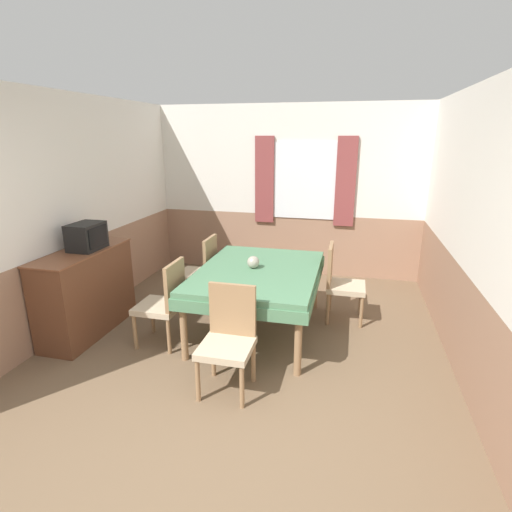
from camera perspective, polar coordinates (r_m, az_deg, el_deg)
The scene contains 12 objects.
ground_plane at distance 2.96m, azimuth -12.55°, elevation -29.95°, with size 16.00×16.00×0.00m, color brown.
wall_back at distance 6.28m, azimuth 4.59°, elevation 9.22°, with size 4.48×0.10×2.60m.
wall_left at distance 5.08m, azimuth -23.91°, elevation 5.89°, with size 0.05×4.75×2.60m.
wall_right at distance 4.18m, azimuth 28.11°, elevation 3.25°, with size 0.05×4.75×2.60m.
dining_table at distance 4.40m, azimuth 0.32°, elevation -3.14°, with size 1.31×1.75×0.74m.
chair_left_far at distance 5.18m, azimuth -7.80°, elevation -1.93°, with size 0.44×0.44×0.92m.
chair_left_near at distance 4.28m, azimuth -12.92°, elevation -6.30°, with size 0.44×0.44×0.92m.
chair_head_near at distance 3.50m, azimuth -3.95°, elevation -11.39°, with size 0.44×0.44×0.92m.
chair_right_far at distance 4.84m, azimuth 11.94°, elevation -3.49°, with size 0.44×0.44×0.92m.
sideboard at distance 4.82m, azimuth -23.09°, elevation -4.66°, with size 0.46×1.24×0.95m.
tv at distance 4.68m, azimuth -23.03°, elevation 2.59°, with size 0.29×0.38×0.29m.
vase at distance 4.39m, azimuth -0.40°, elevation -0.89°, with size 0.14×0.14×0.14m.
Camera 1 is at (1.01, -1.78, 2.14)m, focal length 28.00 mm.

